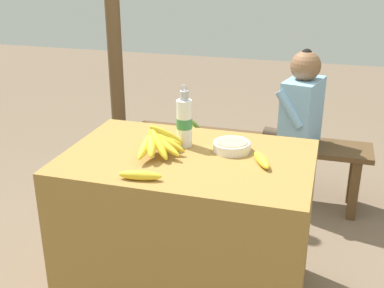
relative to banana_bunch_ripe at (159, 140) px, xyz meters
name	(u,v)px	position (x,y,z in m)	size (l,w,h in m)	color
market_counter	(188,228)	(0.14, 0.01, -0.46)	(1.16, 0.76, 0.79)	olive
banana_bunch_ripe	(159,140)	(0.00, 0.00, 0.00)	(0.20, 0.35, 0.15)	#4C381E
serving_bowl	(232,146)	(0.32, 0.13, -0.04)	(0.18, 0.18, 0.05)	white
water_bottle	(184,122)	(0.08, 0.13, 0.05)	(0.08, 0.08, 0.31)	white
loose_banana_front	(140,175)	(0.02, -0.29, -0.05)	(0.19, 0.07, 0.04)	yellow
loose_banana_side	(261,160)	(0.48, 0.01, -0.05)	(0.12, 0.18, 0.04)	yellow
wooden_bench	(247,148)	(0.22, 1.18, -0.48)	(1.69, 0.32, 0.45)	brown
seated_vendor	(294,117)	(0.53, 1.16, -0.21)	(0.45, 0.42, 1.11)	#473828
banana_bunch_green	(189,124)	(-0.21, 1.18, -0.34)	(0.16, 0.30, 0.13)	#4C381E
support_post_near	(112,7)	(-0.84, 1.35, 0.45)	(0.11, 0.11, 2.61)	brown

